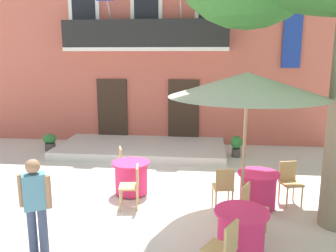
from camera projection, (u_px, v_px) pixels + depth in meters
name	position (u px, v px, depth m)	size (l,w,h in m)	color
ground_plane	(139.00, 197.00, 7.82)	(120.00, 120.00, 0.00)	beige
building_facade	(155.00, 40.00, 13.94)	(13.00, 5.09, 7.50)	#BC5B4C
entrance_step_platform	(141.00, 148.00, 11.46)	(5.45, 2.63, 0.25)	silver
cafe_table_near_tree	(258.00, 189.00, 7.25)	(0.86, 0.86, 0.76)	#E52D66
cafe_chair_near_tree_0	(290.00, 180.00, 7.42)	(0.50, 0.50, 0.91)	tan
cafe_chair_near_tree_1	(224.00, 185.00, 7.09)	(0.47, 0.47, 0.91)	tan
cafe_table_middle	(131.00, 178.00, 7.95)	(0.86, 0.86, 0.76)	#E52D66
cafe_chair_middle_0	(125.00, 162.00, 8.63)	(0.51, 0.51, 0.91)	tan
cafe_chair_middle_1	(133.00, 184.00, 7.19)	(0.46, 0.46, 0.91)	tan
cafe_table_front	(241.00, 232.00, 5.49)	(0.86, 0.86, 0.76)	#E52D66
cafe_chair_front_0	(224.00, 247.00, 4.83)	(0.54, 0.54, 0.91)	tan
cafe_chair_front_1	(251.00, 206.00, 6.14)	(0.53, 0.53, 0.91)	tan
cafe_umbrella	(247.00, 85.00, 6.31)	(2.90, 2.90, 2.85)	#997A56
ground_planter_left	(50.00, 141.00, 11.57)	(0.45, 0.45, 0.57)	#47423D
ground_planter_right	(236.00, 145.00, 10.87)	(0.36, 0.36, 0.66)	#47423D
pedestrian_near_entrance	(36.00, 203.00, 5.32)	(0.53, 0.36, 1.62)	#384260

